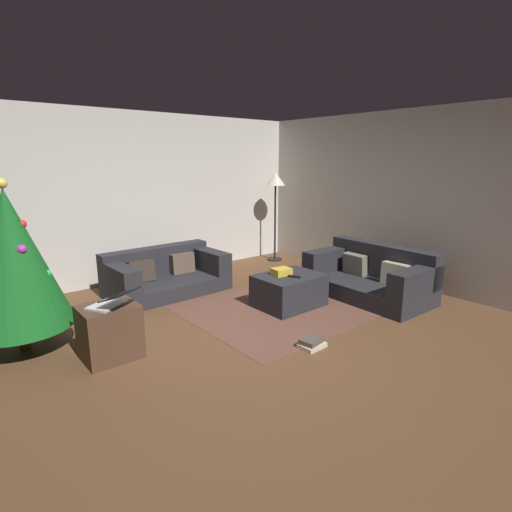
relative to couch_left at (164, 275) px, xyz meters
The scene contains 14 objects.
ground_plane 2.26m from the couch_left, 91.99° to the right, with size 6.40×6.40×0.00m, color brown.
rear_partition 1.38m from the couch_left, 94.94° to the left, with size 6.40×0.12×2.60m, color beige.
corner_partition 3.94m from the couch_left, 36.19° to the right, with size 0.12×6.40×2.60m, color beige.
couch_left is the anchor object (origin of this frame).
couch_right 2.97m from the couch_left, 43.13° to the right, with size 0.96×1.72×0.71m.
ottoman 1.87m from the couch_left, 58.41° to the right, with size 0.84×0.64×0.42m, color #26262B.
gift_box 1.78m from the couch_left, 59.23° to the right, with size 0.23×0.19×0.09m, color gold.
tv_remote 1.96m from the couch_left, 60.80° to the right, with size 0.05×0.16×0.02m, color black.
christmas_tree 2.23m from the couch_left, 158.54° to the right, with size 1.02×1.02×1.72m.
side_table 2.03m from the couch_left, 131.75° to the right, with size 0.52×0.44×0.53m, color #4C3323.
laptop 2.08m from the couch_left, 130.18° to the right, with size 0.49×0.51×0.18m.
book_stack 2.64m from the couch_left, 83.22° to the right, with size 0.27×0.21×0.10m.
corner_lamp 2.80m from the couch_left, ahead, with size 0.36×0.36×1.66m.
area_rug 1.88m from the couch_left, 58.41° to the right, with size 2.60×2.00×0.01m, color brown.
Camera 1 is at (-2.48, -2.96, 1.89)m, focal length 28.32 mm.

